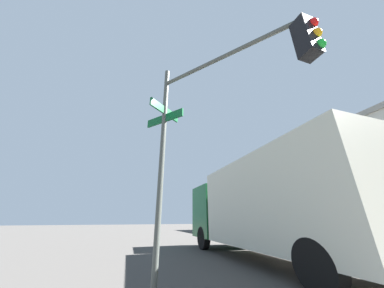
# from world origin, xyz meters

# --- Properties ---
(traffic_signal_near) EXTENTS (3.13, 2.50, 5.07)m
(traffic_signal_near) POSITION_xyz_m (-5.81, -6.06, 3.60)
(traffic_signal_near) COLOR #474C47
(traffic_signal_near) RESTS_ON ground_plane
(building_stucco) EXTENTS (19.45, 26.14, 8.63)m
(building_stucco) POSITION_xyz_m (-17.58, 20.92, 4.32)
(building_stucco) COLOR #BCB7AD
(building_stucco) RESTS_ON ground_plane
(box_truck_second) EXTENTS (8.72, 2.78, 3.29)m
(box_truck_second) POSITION_xyz_m (-9.15, -2.76, 1.83)
(box_truck_second) COLOR #19592D
(box_truck_second) RESTS_ON ground_plane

